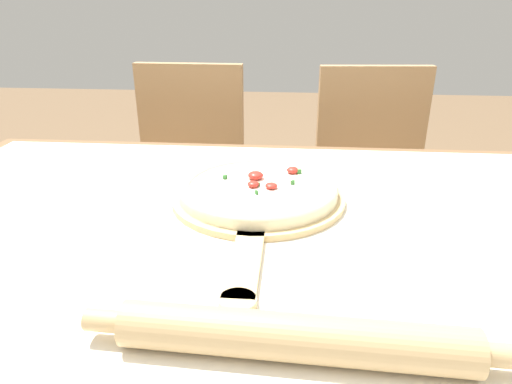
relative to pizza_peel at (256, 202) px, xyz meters
The scene contains 7 objects.
dining_table 0.15m from the pizza_peel, 88.96° to the right, with size 1.47×1.01×0.73m.
towel_cloth 0.11m from the pizza_peel, 88.96° to the right, with size 1.39×0.93×0.00m.
pizza_peel is the anchor object (origin of this frame).
pizza 0.03m from the pizza_peel, 89.61° to the left, with size 0.30×0.30×0.03m.
rolling_pin 0.40m from the pizza_peel, 79.22° to the right, with size 0.48×0.07×0.05m.
chair_left 0.81m from the pizza_peel, 113.22° to the left, with size 0.41×0.41×0.89m.
chair_right 0.82m from the pizza_peel, 64.22° to the left, with size 0.43×0.43×0.89m.
Camera 1 is at (0.06, -0.67, 1.11)m, focal length 32.00 mm.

